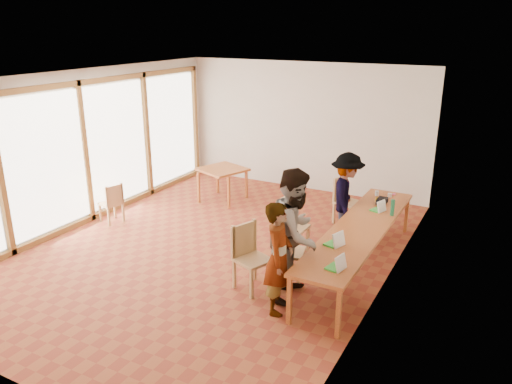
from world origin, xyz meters
TOP-DOWN VIEW (x-y plane):
  - ground at (0.00, 0.00)m, footprint 8.00×8.00m
  - wall_back at (0.00, 4.00)m, footprint 6.00×0.10m
  - wall_right at (3.00, 0.00)m, footprint 0.10×8.00m
  - window_wall at (-2.96, 0.00)m, footprint 0.10×8.00m
  - ceiling at (0.00, 0.00)m, footprint 6.00×8.00m
  - communal_table at (2.50, 0.44)m, footprint 0.80×4.00m
  - side_table at (-1.22, 2.28)m, footprint 0.90×0.90m
  - chair_near at (1.20, -0.87)m, footprint 0.61×0.61m
  - chair_mid at (1.54, -0.42)m, footprint 0.55×0.55m
  - chair_far at (1.20, 0.52)m, footprint 0.47×0.47m
  - chair_empty at (1.61, 2.29)m, footprint 0.54×0.54m
  - chair_spare at (-2.42, 0.08)m, footprint 0.47×0.47m
  - person_near at (1.88, -1.26)m, footprint 0.51×0.66m
  - person_mid at (1.90, -0.76)m, footprint 0.78×0.98m
  - person_far at (1.88, 1.59)m, footprint 0.89×1.18m
  - laptop_near at (2.66, -1.10)m, footprint 0.25×0.28m
  - laptop_mid at (2.39, -0.41)m, footprint 0.29×0.31m
  - laptop_far at (2.57, 1.28)m, footprint 0.26×0.28m
  - yellow_mug at (2.45, 1.68)m, footprint 0.13×0.13m
  - green_bottle at (2.82, 1.18)m, footprint 0.07×0.07m
  - clear_glass at (2.32, 2.07)m, footprint 0.07×0.07m
  - condiment_cup at (2.55, 2.12)m, footprint 0.08×0.08m
  - pink_phone at (2.59, 2.28)m, footprint 0.05×0.10m
  - black_pouch at (2.51, 1.70)m, footprint 0.16×0.26m

SIDE VIEW (x-z plane):
  - ground at x=0.00m, z-range 0.00..0.00m
  - chair_spare at x=-2.42m, z-range 0.28..0.72m
  - chair_empty at x=1.61m, z-range 0.33..0.83m
  - chair_mid at x=1.54m, z-range 0.34..0.86m
  - chair_far at x=1.20m, z-range 0.34..0.87m
  - chair_near at x=1.20m, z-range 0.35..0.88m
  - side_table at x=-1.22m, z-range 0.29..1.04m
  - communal_table at x=2.50m, z-range 0.33..1.08m
  - pink_phone at x=2.59m, z-range 0.75..0.76m
  - condiment_cup at x=2.55m, z-range 0.75..0.81m
  - yellow_mug at x=2.45m, z-range 0.75..0.84m
  - clear_glass at x=2.32m, z-range 0.75..0.84m
  - black_pouch at x=2.51m, z-range 0.75..0.84m
  - person_near at x=1.88m, z-range 0.00..1.60m
  - laptop_far at x=2.57m, z-range 0.71..0.90m
  - laptop_near at x=2.66m, z-range 0.70..0.91m
  - laptop_mid at x=2.39m, z-range 0.70..0.92m
  - person_far at x=1.88m, z-range 0.00..1.63m
  - green_bottle at x=2.82m, z-range 0.75..1.03m
  - person_mid at x=1.90m, z-range 0.00..1.93m
  - wall_back at x=0.00m, z-range 0.00..3.00m
  - wall_right at x=3.00m, z-range 0.00..3.00m
  - window_wall at x=-2.96m, z-range 0.00..3.00m
  - ceiling at x=0.00m, z-range 3.00..3.04m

